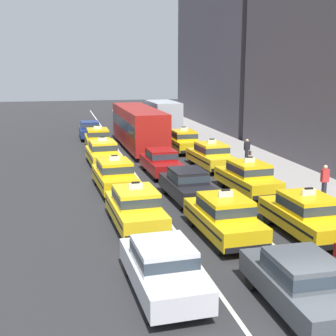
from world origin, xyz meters
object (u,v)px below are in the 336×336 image
taxi_right_fourth (211,155)px  pedestrian_near_crosswalk (247,151)px  taxi_left_second (135,207)px  taxi_right_fifth (183,141)px  bus_center_fifth (138,126)px  taxi_left_fifth (98,139)px  sedan_center_third (187,184)px  pedestrian_mid_block (325,182)px  taxi_right_second (306,214)px  sedan_center_fourth (161,161)px  sedan_left_nearest (163,266)px  taxi_left_fourth (103,153)px  taxi_right_third (248,177)px  taxi_left_third (115,175)px  sedan_left_sixth (90,130)px  sedan_center_nearest (301,282)px  taxi_center_second (224,216)px  box_truck_right_sixth (161,117)px

taxi_right_fourth → pedestrian_near_crosswalk: bearing=10.7°
taxi_left_second → taxi_right_fifth: (6.26, 15.97, 0.00)m
taxi_left_second → bus_center_fifth: 18.48m
taxi_right_fourth → taxi_left_second: bearing=-123.2°
taxi_left_fifth → sedan_center_third: size_ratio=1.04×
bus_center_fifth → taxi_right_fifth: (3.10, -2.21, -0.94)m
pedestrian_near_crosswalk → pedestrian_mid_block: 8.77m
taxi_right_second → pedestrian_near_crosswalk: taxi_right_second is taller
sedan_center_fourth → taxi_right_second: 11.76m
sedan_left_nearest → sedan_center_third: bearing=70.4°
taxi_left_second → taxi_left_fifth: size_ratio=1.02×
taxi_left_fourth → taxi_left_fifth: size_ratio=1.02×
taxi_left_fourth → taxi_right_third: (6.68, -8.47, 0.00)m
taxi_left_third → sedan_center_third: (3.26, -2.58, -0.03)m
taxi_left_second → pedestrian_mid_block: 9.65m
sedan_left_nearest → taxi_left_second: (0.12, 5.74, 0.03)m
sedan_center_third → taxi_right_fourth: (3.37, 6.60, 0.03)m
taxi_left_fourth → pedestrian_mid_block: taxi_left_fourth is taller
sedan_left_nearest → taxi_left_fifth: (0.09, 24.11, 0.03)m
taxi_left_fourth → sedan_center_fourth: size_ratio=1.06×
sedan_left_sixth → taxi_left_third: bearing=-89.6°
taxi_left_fourth → sedan_center_fourth: taxi_left_fourth is taller
taxi_left_fourth → pedestrian_near_crosswalk: taxi_left_fourth is taller
pedestrian_mid_block → taxi_left_fourth: bearing=132.2°
bus_center_fifth → sedan_center_nearest: bearing=-89.8°
taxi_left_second → taxi_left_fourth: (-0.20, 12.31, 0.00)m
taxi_right_second → pedestrian_mid_block: taxi_right_second is taller
sedan_left_nearest → bus_center_fifth: bearing=82.2°
sedan_center_fourth → taxi_right_fourth: 3.61m
sedan_center_nearest → taxi_center_second: 5.62m
taxi_left_third → box_truck_right_sixth: bearing=70.6°
sedan_center_fourth → bus_center_fifth: bus_center_fifth is taller
taxi_right_third → pedestrian_mid_block: taxi_right_third is taller
sedan_center_nearest → sedan_center_third: size_ratio=0.98×
taxi_left_third → pedestrian_near_crosswalk: 10.34m
bus_center_fifth → pedestrian_mid_block: 17.75m
taxi_right_fourth → taxi_right_third: bearing=-89.9°
sedan_left_sixth → sedan_center_fourth: same height
taxi_left_fifth → taxi_center_second: bearing=-81.2°
taxi_left_fourth → sedan_center_fourth: 4.66m
taxi_left_third → sedan_center_nearest: size_ratio=1.08×
sedan_center_fourth → taxi_right_fifth: size_ratio=0.95×
box_truck_right_sixth → sedan_center_nearest: bearing=-95.5°
taxi_right_second → pedestrian_near_crosswalk: 13.08m
taxi_right_fifth → bus_center_fifth: bearing=144.5°
taxi_right_second → taxi_right_fifth: bearing=90.1°
taxi_left_third → sedan_left_sixth: size_ratio=1.08×
taxi_right_third → taxi_right_fourth: (-0.02, 6.03, 0.00)m
sedan_center_fourth → taxi_right_third: 6.15m
taxi_center_second → taxi_right_second: (3.16, -0.50, 0.00)m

